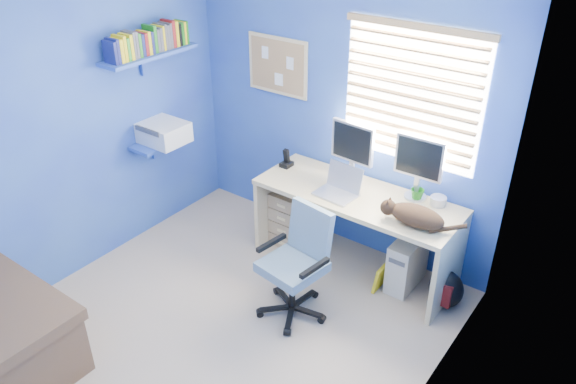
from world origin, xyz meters
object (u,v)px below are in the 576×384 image
Objects in this scene: laptop at (336,184)px; desk at (355,232)px; office_chair at (296,276)px; tower_pc at (407,262)px; cat at (417,216)px.

desk is at bearing 44.89° from laptop.
laptop is 0.37× the size of office_chair.
laptop reaches higher than office_chair.
office_chair is (-0.56, -0.81, 0.11)m from tower_pc.
desk is 0.51m from laptop.
cat is at bearing 2.40° from laptop.
desk is at bearing 158.74° from cat.
office_chair is (-0.66, -0.62, -0.48)m from cat.
cat is 0.95× the size of tower_pc.
office_chair is at bearing -124.39° from tower_pc.
office_chair reaches higher than desk.
desk is 1.94× the size of office_chair.
desk is 5.25× the size of laptop.
cat and office_chair have the same top height.
tower_pc is 0.99m from office_chair.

